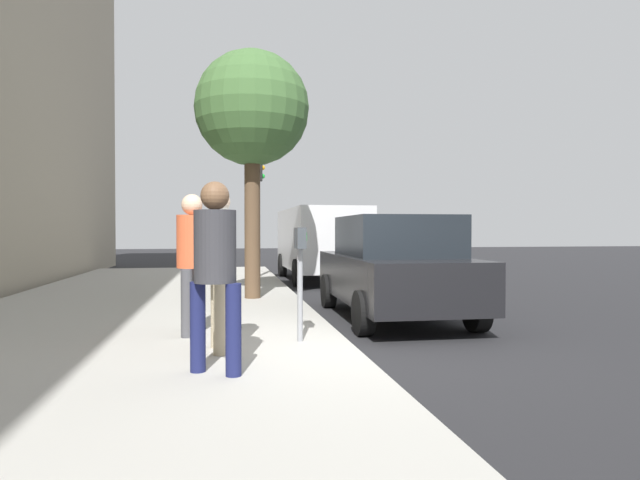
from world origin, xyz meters
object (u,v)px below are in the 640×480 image
pedestrian_bystander (215,259)px  parking_officer (192,251)px  parking_meter (300,259)px  traffic_signal (255,193)px  street_tree (252,111)px  parked_sedan_near (393,267)px  parked_van_far (320,239)px  pedestrian_at_meter (218,255)px

pedestrian_bystander → parking_officer: size_ratio=0.99×
parking_meter → traffic_signal: bearing=0.4°
parking_meter → pedestrian_bystander: bearing=143.3°
pedestrian_bystander → traffic_signal: traffic_signal is taller
street_tree → parked_sedan_near: bearing=-132.3°
parking_officer → parked_sedan_near: (1.60, -3.29, -0.36)m
pedestrian_bystander → parked_van_far: 11.21m
parking_meter → traffic_signal: (8.56, 0.07, 1.41)m
parked_van_far → traffic_signal: size_ratio=1.45×
street_tree → pedestrian_at_meter: bearing=172.5°
pedestrian_bystander → parking_officer: (2.04, 0.33, 0.01)m
pedestrian_at_meter → parked_sedan_near: (2.66, -2.94, -0.35)m
pedestrian_bystander → traffic_signal: (9.91, -0.94, 1.33)m
parked_van_far → pedestrian_bystander: bearing=164.7°
street_tree → pedestrian_bystander: bearing=173.5°
parking_officer → parked_van_far: bearing=86.7°
parked_sedan_near → street_tree: 4.37m
parking_meter → parked_van_far: 9.66m
parking_officer → traffic_signal: traffic_signal is taller
parked_sedan_near → street_tree: street_tree is taller
parking_officer → parked_sedan_near: bearing=43.2°
parking_meter → traffic_signal: size_ratio=0.39×
pedestrian_bystander → parked_van_far: bearing=17.2°
parking_meter → street_tree: 5.22m
parked_sedan_near → pedestrian_bystander: bearing=140.9°
parking_officer → parked_van_far: size_ratio=0.35×
pedestrian_at_meter → traffic_signal: (8.93, -0.92, 1.33)m
parked_sedan_near → parked_van_far: size_ratio=0.85×
pedestrian_bystander → parking_officer: 2.07m
street_tree → parking_meter: bearing=-175.3°
parking_officer → traffic_signal: size_ratio=0.51×
parked_sedan_near → parked_van_far: bearing=-0.0°
parking_officer → parking_meter: bearing=-9.9°
parking_meter → parking_officer: size_ratio=0.76×
parking_officer → pedestrian_bystander: bearing=-63.5°
street_tree → traffic_signal: bearing=-4.0°
pedestrian_at_meter → street_tree: (4.76, -0.63, 2.71)m
parking_meter → traffic_signal: 8.67m
parking_officer → parked_van_far: (8.77, -3.29, -0.00)m
parking_meter → parked_sedan_near: (2.29, -1.95, -0.27)m
pedestrian_at_meter → street_tree: street_tree is taller
pedestrian_at_meter → parked_van_far: parked_van_far is taller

